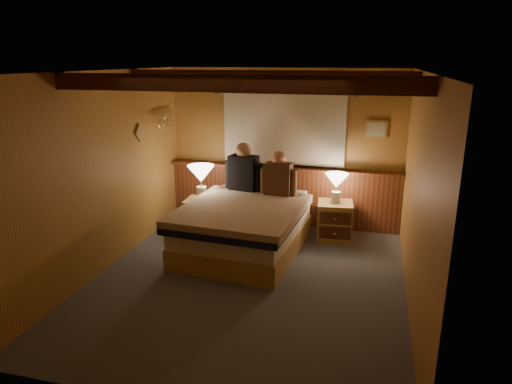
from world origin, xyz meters
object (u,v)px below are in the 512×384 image
(nightstand_left, at_px, (202,216))
(lamp_left, at_px, (201,176))
(duffel_bag, at_px, (209,216))
(person_left, at_px, (244,170))
(person_right, at_px, (279,177))
(lamp_right, at_px, (336,182))
(bed, at_px, (244,227))
(nightstand_right, at_px, (335,221))

(nightstand_left, height_order, lamp_left, lamp_left)
(duffel_bag, bearing_deg, nightstand_left, -84.94)
(nightstand_left, distance_m, person_left, 0.94)
(person_right, xyz_separation_m, duffel_bag, (-1.14, 0.19, -0.76))
(lamp_right, bearing_deg, person_right, -166.44)
(bed, height_order, lamp_left, lamp_left)
(lamp_right, relative_size, person_right, 0.65)
(nightstand_left, bearing_deg, lamp_right, 5.09)
(nightstand_left, xyz_separation_m, duffel_bag, (0.01, 0.27, -0.09))
(nightstand_right, xyz_separation_m, duffel_bag, (-1.94, 0.01, -0.10))
(lamp_right, bearing_deg, duffel_bag, 179.98)
(person_right, bearing_deg, lamp_left, -172.38)
(person_right, bearing_deg, lamp_right, 17.70)
(lamp_left, height_order, duffel_bag, lamp_left)
(bed, xyz_separation_m, duffel_bag, (-0.80, 0.78, -0.18))
(person_left, distance_m, person_right, 0.56)
(duffel_bag, bearing_deg, person_left, -0.26)
(bed, distance_m, lamp_left, 1.10)
(lamp_right, bearing_deg, lamp_left, -172.33)
(nightstand_right, relative_size, duffel_bag, 0.95)
(lamp_left, distance_m, person_left, 0.63)
(nightstand_right, bearing_deg, lamp_right, 112.27)
(nightstand_left, distance_m, nightstand_right, 1.97)
(nightstand_left, height_order, person_right, person_right)
(bed, relative_size, nightstand_right, 3.79)
(lamp_left, relative_size, person_right, 0.78)
(bed, distance_m, person_left, 0.96)
(person_left, xyz_separation_m, person_right, (0.55, -0.12, -0.03))
(person_left, bearing_deg, lamp_left, -153.81)
(lamp_left, height_order, lamp_right, lamp_left)
(bed, relative_size, duffel_bag, 3.61)
(lamp_left, bearing_deg, nightstand_left, -116.84)
(person_right, bearing_deg, duffel_bag, 174.52)
(lamp_left, xyz_separation_m, duffel_bag, (0.01, 0.26, -0.71))
(person_left, xyz_separation_m, duffel_bag, (-0.59, 0.08, -0.79))
(nightstand_right, distance_m, lamp_right, 0.57)
(bed, relative_size, person_left, 2.82)
(lamp_left, bearing_deg, nightstand_right, 7.52)
(nightstand_right, bearing_deg, duffel_bag, 173.84)
(person_right, bearing_deg, person_left, 172.11)
(nightstand_left, height_order, person_left, person_left)
(nightstand_right, relative_size, lamp_left, 1.05)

